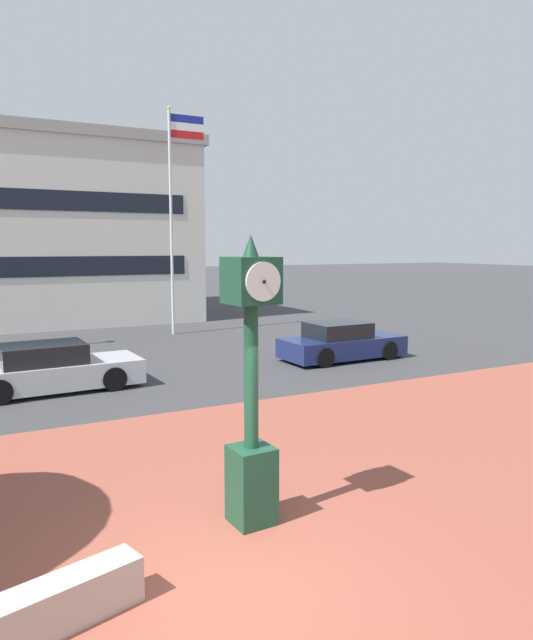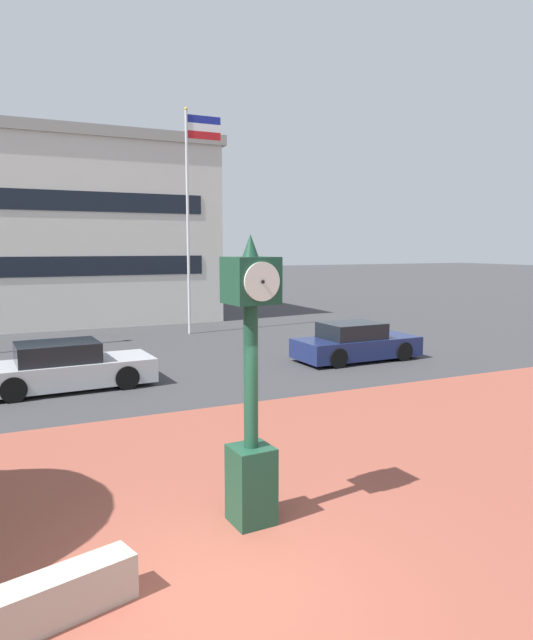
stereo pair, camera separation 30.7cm
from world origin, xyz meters
The scene contains 6 objects.
ground_plane centered at (0.00, 0.00, 0.00)m, with size 200.00×200.00×0.00m, color #38383A.
plaza_brick_paving centered at (0.00, 1.50, 0.00)m, with size 44.00×11.00×0.01m, color brown.
street_clock centered at (0.85, 1.37, 1.82)m, with size 0.65×0.73×3.96m.
car_street_near centered at (8.64, 10.37, 0.57)m, with size 4.26×1.95×1.28m.
car_street_far centered at (-0.64, 10.38, 0.57)m, with size 4.58×2.01×1.28m.
flagpole_primary centered at (5.56, 18.44, 5.63)m, with size 1.61×0.14×9.61m.
Camera 2 is at (-2.16, -5.52, 3.79)m, focal length 32.14 mm.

